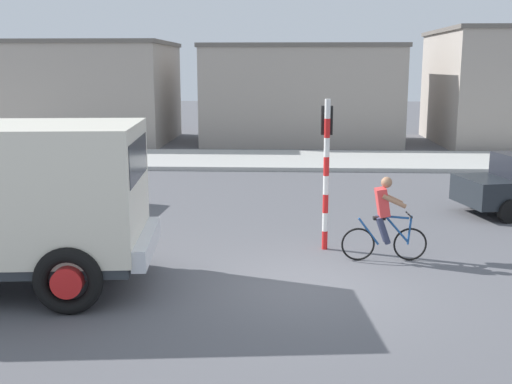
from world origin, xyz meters
TOP-DOWN VIEW (x-y plane):
  - ground_plane at (0.00, 0.00)m, footprint 120.00×120.00m
  - sidewalk_far at (0.00, 14.78)m, footprint 80.00×5.00m
  - cyclist at (1.63, 1.56)m, footprint 1.73×0.50m
  - traffic_light_pole at (0.50, 2.40)m, footprint 0.24×0.43m
  - car_white_mid at (-7.01, 6.09)m, footprint 4.09×2.05m
  - building_corner_left at (-10.84, 21.56)m, footprint 9.09×7.38m
  - building_mid_block at (0.37, 21.52)m, footprint 9.92×5.80m

SIDE VIEW (x-z plane):
  - ground_plane at x=0.00m, z-range 0.00..0.00m
  - sidewalk_far at x=0.00m, z-range 0.00..0.16m
  - car_white_mid at x=-7.01m, z-range 0.02..1.62m
  - cyclist at x=1.63m, z-range 0.00..1.72m
  - traffic_light_pole at x=0.50m, z-range 0.47..3.67m
  - building_mid_block at x=0.37m, z-range 0.00..4.92m
  - building_corner_left at x=-10.84m, z-range 0.00..5.09m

